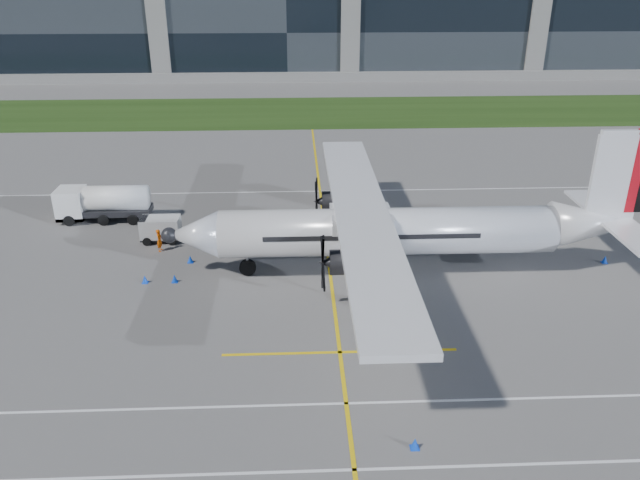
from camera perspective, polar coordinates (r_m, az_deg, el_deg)
name	(u,v)px	position (r m, az deg, el deg)	size (l,w,h in m)	color
ground	(287,128)	(74.76, -3.07, 10.21)	(400.00, 400.00, 0.00)	#65625F
grass_strip	(287,112)	(82.53, -3.03, 11.59)	(400.00, 18.00, 0.04)	#1D370F
terminal_building	(287,26)	(112.99, -3.02, 18.92)	(120.00, 20.00, 15.00)	black
tree_line	(289,21)	(173.14, -2.87, 19.35)	(400.00, 6.00, 6.00)	black
yellow_taxiway_centerline	(324,228)	(46.31, 0.41, 1.11)	(0.20, 70.00, 0.01)	yellow
white_lane_line	(278,472)	(26.05, -3.86, -20.42)	(90.00, 0.15, 0.01)	white
turboprop_aircraft	(406,205)	(38.40, 7.86, 3.19)	(29.45, 30.54, 9.16)	white
fuel_tanker_truck	(97,203)	(50.18, -19.71, 3.17)	(7.25, 2.36, 2.72)	white
baggage_tug	(161,229)	(45.33, -14.35, 0.95)	(2.90, 1.74, 1.74)	silver
ground_crew_person	(159,239)	(43.75, -14.48, 0.12)	(0.74, 0.53, 1.81)	#F25907
safety_cone_nose_stbd	(190,259)	(41.90, -11.78, -1.71)	(0.36, 0.36, 0.50)	blue
safety_cone_nose_port	(175,278)	(39.63, -13.15, -3.44)	(0.36, 0.36, 0.50)	blue
safety_cone_tail	(605,259)	(45.05, 24.59, -1.62)	(0.36, 0.36, 0.50)	blue
safety_cone_portwing	(415,443)	(27.07, 8.67, -17.90)	(0.36, 0.36, 0.50)	blue
safety_cone_fwd	(145,279)	(40.00, -15.72, -3.47)	(0.36, 0.36, 0.50)	blue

